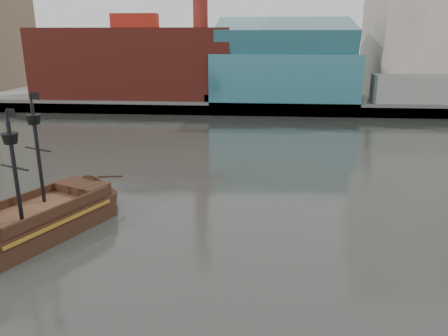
{
  "coord_description": "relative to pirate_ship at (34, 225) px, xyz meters",
  "views": [
    {
      "loc": [
        5.35,
        -24.85,
        15.74
      ],
      "look_at": [
        2.18,
        13.21,
        4.0
      ],
      "focal_mm": 35.0,
      "sensor_mm": 36.0,
      "label": 1
    }
  ],
  "objects": [
    {
      "name": "promenade_far",
      "position": [
        12.53,
        86.13,
        -0.11
      ],
      "size": [
        220.0,
        60.0,
        2.0
      ],
      "primitive_type": "cube",
      "color": "slate",
      "rests_on": "ground"
    },
    {
      "name": "seawall",
      "position": [
        12.53,
        56.63,
        0.19
      ],
      "size": [
        220.0,
        1.0,
        2.6
      ],
      "primitive_type": "cube",
      "color": "#4C4C49",
      "rests_on": "ground"
    },
    {
      "name": "ground",
      "position": [
        12.53,
        -5.87,
        -1.11
      ],
      "size": [
        400.0,
        400.0,
        0.0
      ],
      "primitive_type": "plane",
      "color": "#262823",
      "rests_on": "ground"
    },
    {
      "name": "pirate_ship",
      "position": [
        0.0,
        0.0,
        0.0
      ],
      "size": [
        11.2,
        16.98,
        12.3
      ],
      "rotation": [
        0.0,
        0.0,
        -0.42
      ],
      "color": "black",
      "rests_on": "ground"
    }
  ]
}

